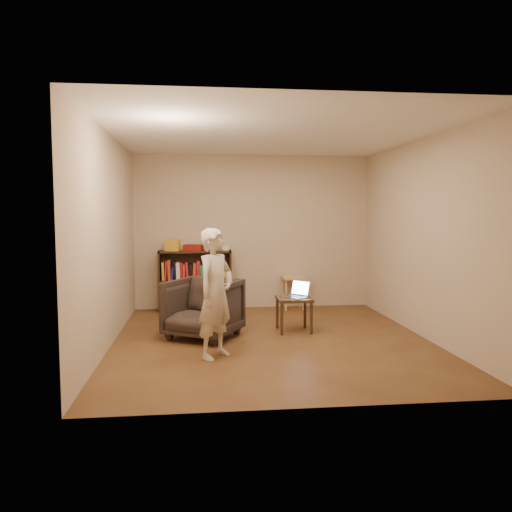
{
  "coord_description": "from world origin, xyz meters",
  "views": [
    {
      "loc": [
        -0.89,
        -6.22,
        1.63
      ],
      "look_at": [
        -0.16,
        0.35,
        1.05
      ],
      "focal_mm": 35.0,
      "sensor_mm": 36.0,
      "label": 1
    }
  ],
  "objects": [
    {
      "name": "box_yellow",
      "position": [
        -1.35,
        2.07,
        1.09
      ],
      "size": [
        0.26,
        0.21,
        0.18
      ],
      "primitive_type": "cube",
      "rotation": [
        0.0,
        0.0,
        -0.24
      ],
      "color": "gold",
      "rests_on": "bookshelf"
    },
    {
      "name": "person",
      "position": [
        -0.73,
        -0.69,
        0.73
      ],
      "size": [
        0.61,
        0.63,
        1.46
      ],
      "primitive_type": "imported",
      "rotation": [
        0.0,
        0.0,
        0.88
      ],
      "color": "beige",
      "rests_on": "floor"
    },
    {
      "name": "bookshelf",
      "position": [
        -0.99,
        2.09,
        0.44
      ],
      "size": [
        1.2,
        0.3,
        1.0
      ],
      "color": "black",
      "rests_on": "floor"
    },
    {
      "name": "box_white",
      "position": [
        -0.47,
        2.11,
        1.04
      ],
      "size": [
        0.11,
        0.11,
        0.08
      ],
      "primitive_type": "cube",
      "rotation": [
        0.0,
        0.0,
        -0.15
      ],
      "color": "silver",
      "rests_on": "bookshelf"
    },
    {
      "name": "laptop",
      "position": [
        0.42,
        0.45,
        0.53
      ],
      "size": [
        0.41,
        0.41,
        0.23
      ],
      "rotation": [
        0.0,
        0.0,
        -0.86
      ],
      "color": "#BCBCC1",
      "rests_on": "side_table"
    },
    {
      "name": "wall_back",
      "position": [
        0.0,
        2.25,
        1.3
      ],
      "size": [
        4.0,
        0.0,
        4.0
      ],
      "primitive_type": "plane",
      "rotation": [
        1.57,
        0.0,
        0.0
      ],
      "color": "#C2B093",
      "rests_on": "floor"
    },
    {
      "name": "side_table",
      "position": [
        0.37,
        0.44,
        0.39
      ],
      "size": [
        0.46,
        0.46,
        0.47
      ],
      "color": "black",
      "rests_on": "floor"
    },
    {
      "name": "armchair",
      "position": [
        -0.87,
        0.22,
        0.39
      ],
      "size": [
        1.14,
        1.15,
        0.78
      ],
      "primitive_type": "imported",
      "rotation": [
        0.0,
        0.0,
        -0.52
      ],
      "color": "#2C231D",
      "rests_on": "floor"
    },
    {
      "name": "wall_left",
      "position": [
        -2.0,
        0.0,
        1.3
      ],
      "size": [
        0.0,
        4.5,
        4.5
      ],
      "primitive_type": "plane",
      "rotation": [
        1.57,
        0.0,
        1.57
      ],
      "color": "#C2B093",
      "rests_on": "floor"
    },
    {
      "name": "stool",
      "position": [
        0.66,
        2.03,
        0.45
      ],
      "size": [
        0.38,
        0.38,
        0.55
      ],
      "color": "tan",
      "rests_on": "floor"
    },
    {
      "name": "floor",
      "position": [
        0.0,
        0.0,
        0.0
      ],
      "size": [
        4.5,
        4.5,
        0.0
      ],
      "primitive_type": "plane",
      "color": "#4C2A18",
      "rests_on": "ground"
    },
    {
      "name": "red_cloth",
      "position": [
        -1.01,
        2.1,
        1.05
      ],
      "size": [
        0.34,
        0.28,
        0.1
      ],
      "primitive_type": "cube",
      "rotation": [
        0.0,
        0.0,
        -0.23
      ],
      "color": "maroon",
      "rests_on": "bookshelf"
    },
    {
      "name": "wall_right",
      "position": [
        2.0,
        0.0,
        1.3
      ],
      "size": [
        0.0,
        4.5,
        4.5
      ],
      "primitive_type": "plane",
      "rotation": [
        1.57,
        0.0,
        -1.57
      ],
      "color": "#C2B093",
      "rests_on": "floor"
    },
    {
      "name": "box_green",
      "position": [
        -0.68,
        2.11,
        1.07
      ],
      "size": [
        0.16,
        0.16,
        0.14
      ],
      "primitive_type": "cube",
      "rotation": [
        0.0,
        0.0,
        -0.1
      ],
      "color": "#207A48",
      "rests_on": "bookshelf"
    },
    {
      "name": "ceiling",
      "position": [
        0.0,
        0.0,
        2.6
      ],
      "size": [
        4.5,
        4.5,
        0.0
      ],
      "primitive_type": "plane",
      "color": "white",
      "rests_on": "wall_back"
    }
  ]
}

